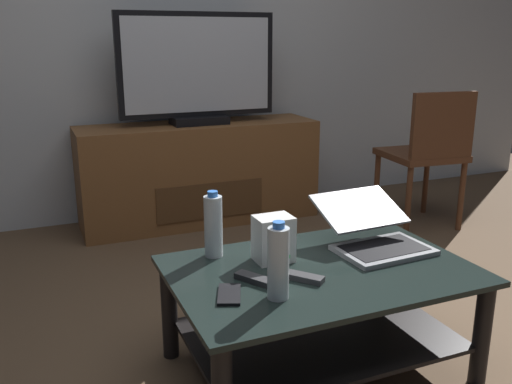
% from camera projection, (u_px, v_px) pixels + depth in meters
% --- Properties ---
extents(ground_plane, '(7.68, 7.68, 0.00)m').
position_uv_depth(ground_plane, '(305.00, 374.00, 2.00)').
color(ground_plane, brown).
extents(back_wall, '(6.40, 0.12, 2.80)m').
position_uv_depth(back_wall, '(153.00, 1.00, 3.53)').
color(back_wall, silver).
rests_on(back_wall, ground).
extents(coffee_table, '(1.04, 0.69, 0.40)m').
position_uv_depth(coffee_table, '(320.00, 301.00, 1.96)').
color(coffee_table, black).
rests_on(coffee_table, ground).
extents(media_cabinet, '(1.53, 0.44, 0.65)m').
position_uv_depth(media_cabinet, '(200.00, 173.00, 3.60)').
color(media_cabinet, brown).
rests_on(media_cabinet, ground).
extents(television, '(0.99, 0.20, 0.68)m').
position_uv_depth(television, '(198.00, 71.00, 3.40)').
color(television, black).
rests_on(television, media_cabinet).
extents(dining_chair, '(0.48, 0.48, 0.87)m').
position_uv_depth(dining_chair, '(428.00, 150.00, 3.41)').
color(dining_chair, '#59331E').
rests_on(dining_chair, ground).
extents(laptop, '(0.36, 0.40, 0.18)m').
position_uv_depth(laptop, '(374.00, 233.00, 2.11)').
color(laptop, gray).
rests_on(laptop, coffee_table).
extents(router_box, '(0.13, 0.11, 0.17)m').
position_uv_depth(router_box, '(273.00, 239.00, 1.97)').
color(router_box, white).
rests_on(router_box, coffee_table).
extents(water_bottle_near, '(0.07, 0.07, 0.25)m').
position_uv_depth(water_bottle_near, '(213.00, 226.00, 2.00)').
color(water_bottle_near, silver).
rests_on(water_bottle_near, coffee_table).
extents(water_bottle_far, '(0.07, 0.07, 0.25)m').
position_uv_depth(water_bottle_far, '(278.00, 262.00, 1.68)').
color(water_bottle_far, silver).
rests_on(water_bottle_far, coffee_table).
extents(cell_phone, '(0.12, 0.16, 0.01)m').
position_uv_depth(cell_phone, '(229.00, 294.00, 1.72)').
color(cell_phone, black).
rests_on(cell_phone, coffee_table).
extents(tv_remote, '(0.14, 0.15, 0.02)m').
position_uv_depth(tv_remote, '(300.00, 277.00, 1.83)').
color(tv_remote, '#2D2D30').
rests_on(tv_remote, coffee_table).
extents(soundbar_remote, '(0.12, 0.16, 0.02)m').
position_uv_depth(soundbar_remote, '(257.00, 280.00, 1.81)').
color(soundbar_remote, '#2D2D30').
rests_on(soundbar_remote, coffee_table).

